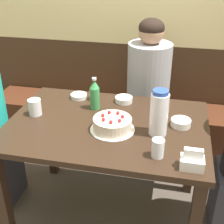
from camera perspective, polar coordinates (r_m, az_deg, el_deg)
ground_plane at (r=2.29m, az=-0.76°, el=-18.13°), size 12.00×12.00×0.00m
back_wall at (r=2.65m, az=4.45°, el=19.23°), size 4.80×0.04×2.50m
bench_seat at (r=2.80m, az=3.03°, el=-2.85°), size 2.46×0.38×0.44m
dining_table at (r=1.89m, az=-0.88°, el=-4.72°), size 1.17×0.82×0.73m
birthday_cake at (r=1.75m, az=0.07°, el=-2.26°), size 0.25×0.25×0.10m
water_pitcher at (r=1.69m, az=8.59°, el=-0.20°), size 0.10×0.10×0.26m
soju_bottle at (r=1.96m, az=-3.20°, el=3.27°), size 0.06×0.06×0.21m
napkin_holder at (r=1.51m, az=14.46°, el=-8.69°), size 0.11×0.08×0.11m
bowl_soup_white at (r=2.08m, az=2.17°, el=2.30°), size 0.11×0.11×0.04m
bowl_rice_small at (r=1.84m, az=12.47°, el=-1.94°), size 0.11×0.11×0.04m
bowl_side_dish at (r=2.14m, az=-6.08°, el=2.93°), size 0.11×0.11×0.03m
glass_water_tall at (r=2.11m, az=-3.19°, el=3.22°), size 0.06×0.06×0.07m
glass_tumbler_short at (r=1.55m, az=8.38°, el=-6.56°), size 0.06×0.06×0.10m
glass_shot_small at (r=1.96m, az=-13.92°, el=0.87°), size 0.08×0.08×0.10m
person_grey_tee at (r=2.47m, az=6.47°, el=2.02°), size 0.33×0.34×1.22m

